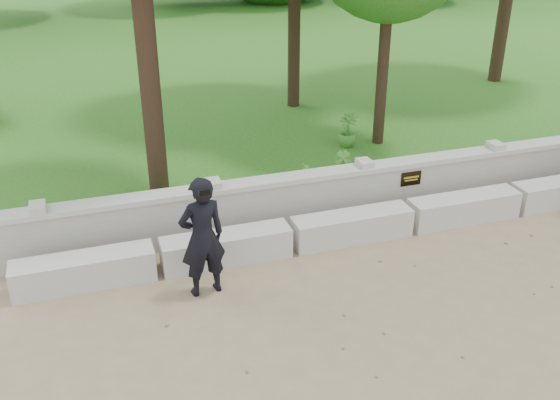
# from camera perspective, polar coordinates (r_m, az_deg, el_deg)

# --- Properties ---
(ground) EXTENTS (80.00, 80.00, 0.00)m
(ground) POSITION_cam_1_polar(r_m,az_deg,el_deg) (8.92, 17.60, -8.16)
(ground) COLOR #8D7656
(ground) RESTS_ON ground
(lawn) EXTENTS (40.00, 22.00, 0.25)m
(lawn) POSITION_cam_1_polar(r_m,az_deg,el_deg) (20.90, -5.00, 12.87)
(lawn) COLOR #286319
(lawn) RESTS_ON ground
(concrete_bench) EXTENTS (11.90, 0.45, 0.45)m
(concrete_bench) POSITION_cam_1_polar(r_m,az_deg,el_deg) (10.15, 11.75, -1.55)
(concrete_bench) COLOR beige
(concrete_bench) RESTS_ON ground
(parapet_wall) EXTENTS (12.50, 0.35, 0.90)m
(parapet_wall) POSITION_cam_1_polar(r_m,az_deg,el_deg) (10.59, 10.03, 1.24)
(parapet_wall) COLOR #BAB7AF
(parapet_wall) RESTS_ON ground
(man_main) EXTENTS (0.67, 0.60, 1.69)m
(man_main) POSITION_cam_1_polar(r_m,az_deg,el_deg) (8.17, -7.12, -3.39)
(man_main) COLOR black
(man_main) RESTS_ON ground
(shrub_a) EXTENTS (0.30, 0.33, 0.52)m
(shrub_a) POSITION_cam_1_polar(r_m,az_deg,el_deg) (10.67, 2.48, 2.10)
(shrub_a) COLOR #42882E
(shrub_a) RESTS_ON lawn
(shrub_b) EXTENTS (0.44, 0.44, 0.62)m
(shrub_b) POSITION_cam_1_polar(r_m,az_deg,el_deg) (10.90, 5.88, 2.80)
(shrub_b) COLOR #42882E
(shrub_b) RESTS_ON lawn
(shrub_d) EXTENTS (0.51, 0.51, 0.68)m
(shrub_d) POSITION_cam_1_polar(r_m,az_deg,el_deg) (12.70, 6.18, 6.34)
(shrub_d) COLOR #42882E
(shrub_d) RESTS_ON lawn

